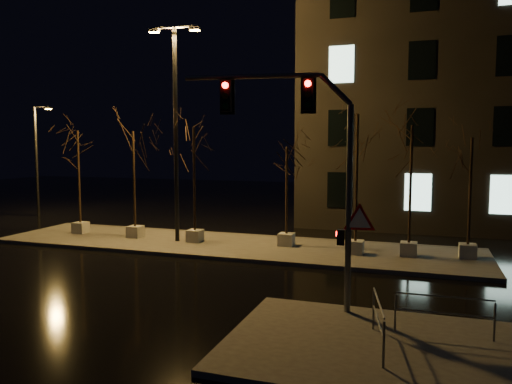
% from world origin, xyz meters
% --- Properties ---
extents(ground, '(90.00, 90.00, 0.00)m').
position_xyz_m(ground, '(0.00, 0.00, 0.00)').
color(ground, black).
rests_on(ground, ground).
extents(median, '(22.00, 5.00, 0.15)m').
position_xyz_m(median, '(0.00, 6.00, 0.07)').
color(median, '#46443F').
rests_on(median, ground).
extents(sidewalk_corner, '(7.00, 5.00, 0.15)m').
position_xyz_m(sidewalk_corner, '(7.50, -3.50, 0.07)').
color(sidewalk_corner, '#46443F').
rests_on(sidewalk_corner, ground).
extents(tree_0, '(1.80, 1.80, 5.30)m').
position_xyz_m(tree_0, '(-8.15, 6.19, 4.17)').
color(tree_0, '#A6A59B').
rests_on(tree_0, median).
extents(tree_1, '(1.80, 1.80, 5.24)m').
position_xyz_m(tree_1, '(-4.88, 6.05, 4.13)').
color(tree_1, '#A6A59B').
rests_on(tree_1, median).
extents(tree_2, '(1.80, 1.80, 5.38)m').
position_xyz_m(tree_2, '(-1.66, 5.97, 4.24)').
color(tree_2, '#A6A59B').
rests_on(tree_2, median).
extents(tree_3, '(1.80, 1.80, 4.49)m').
position_xyz_m(tree_3, '(2.57, 6.46, 3.56)').
color(tree_3, '#A6A59B').
rests_on(tree_3, median).
extents(tree_4, '(1.80, 1.80, 5.84)m').
position_xyz_m(tree_4, '(5.69, 5.75, 4.58)').
color(tree_4, '#A6A59B').
rests_on(tree_4, median).
extents(tree_5, '(1.80, 1.80, 5.37)m').
position_xyz_m(tree_5, '(7.78, 6.08, 4.23)').
color(tree_5, '#A6A59B').
rests_on(tree_5, median).
extents(tree_6, '(1.80, 1.80, 4.87)m').
position_xyz_m(tree_6, '(10.00, 6.45, 3.85)').
color(tree_6, '#A6A59B').
rests_on(tree_6, median).
extents(traffic_signal_mast, '(5.15, 0.81, 6.34)m').
position_xyz_m(traffic_signal_mast, '(5.41, -1.66, 4.31)').
color(traffic_signal_mast, '#53565B').
rests_on(traffic_signal_mast, sidewalk_corner).
extents(streetlight_main, '(2.44, 0.56, 9.75)m').
position_xyz_m(streetlight_main, '(-2.52, 5.88, 5.77)').
color(streetlight_main, black).
rests_on(streetlight_main, median).
extents(streetlight_far, '(1.38, 0.25, 7.06)m').
position_xyz_m(streetlight_far, '(-15.31, 11.27, 3.88)').
color(streetlight_far, black).
rests_on(streetlight_far, ground).
extents(guard_rail_a, '(2.23, 0.09, 0.96)m').
position_xyz_m(guard_rail_a, '(8.81, -2.49, 0.78)').
color(guard_rail_a, '#53565B').
rests_on(guard_rail_a, sidewalk_corner).
extents(guard_rail_b, '(0.45, 2.15, 1.04)m').
position_xyz_m(guard_rail_b, '(7.42, -3.63, 0.82)').
color(guard_rail_b, '#53565B').
rests_on(guard_rail_b, sidewalk_corner).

